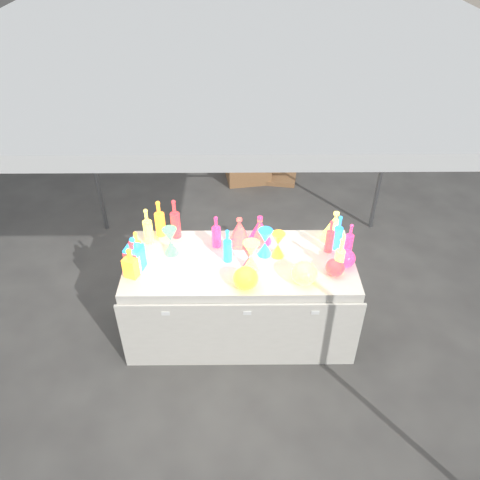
{
  "coord_description": "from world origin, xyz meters",
  "views": [
    {
      "loc": [
        -0.02,
        -2.84,
        3.1
      ],
      "look_at": [
        0.0,
        0.0,
        0.95
      ],
      "focal_mm": 35.0,
      "sensor_mm": 36.0,
      "label": 1
    }
  ],
  "objects_px": {
    "display_table": "(240,296)",
    "decanter_0": "(131,262)",
    "lampshade_0": "(239,231)",
    "hourglass_0": "(249,257)",
    "globe_0": "(246,279)",
    "bottle_0": "(160,218)",
    "cardboard_box_closed": "(248,166)"
  },
  "relations": [
    {
      "from": "display_table",
      "to": "lampshade_0",
      "type": "distance_m",
      "value": 0.55
    },
    {
      "from": "globe_0",
      "to": "hourglass_0",
      "type": "bearing_deg",
      "value": 83.31
    },
    {
      "from": "display_table",
      "to": "bottle_0",
      "type": "bearing_deg",
      "value": 151.48
    },
    {
      "from": "hourglass_0",
      "to": "lampshade_0",
      "type": "bearing_deg",
      "value": 102.35
    },
    {
      "from": "bottle_0",
      "to": "display_table",
      "type": "bearing_deg",
      "value": -28.52
    },
    {
      "from": "cardboard_box_closed",
      "to": "lampshade_0",
      "type": "relative_size",
      "value": 2.27
    },
    {
      "from": "hourglass_0",
      "to": "lampshade_0",
      "type": "height_order",
      "value": "lampshade_0"
    },
    {
      "from": "hourglass_0",
      "to": "globe_0",
      "type": "distance_m",
      "value": 0.23
    },
    {
      "from": "cardboard_box_closed",
      "to": "decanter_0",
      "type": "distance_m",
      "value": 2.99
    },
    {
      "from": "display_table",
      "to": "hourglass_0",
      "type": "relative_size",
      "value": 9.42
    },
    {
      "from": "decanter_0",
      "to": "lampshade_0",
      "type": "bearing_deg",
      "value": 47.19
    },
    {
      "from": "bottle_0",
      "to": "hourglass_0",
      "type": "distance_m",
      "value": 0.85
    },
    {
      "from": "globe_0",
      "to": "lampshade_0",
      "type": "bearing_deg",
      "value": 94.46
    },
    {
      "from": "display_table",
      "to": "decanter_0",
      "type": "xyz_separation_m",
      "value": [
        -0.81,
        -0.16,
        0.5
      ]
    },
    {
      "from": "hourglass_0",
      "to": "globe_0",
      "type": "bearing_deg",
      "value": -96.69
    },
    {
      "from": "display_table",
      "to": "cardboard_box_closed",
      "type": "bearing_deg",
      "value": 87.2
    },
    {
      "from": "globe_0",
      "to": "lampshade_0",
      "type": "distance_m",
      "value": 0.53
    },
    {
      "from": "decanter_0",
      "to": "globe_0",
      "type": "distance_m",
      "value": 0.86
    },
    {
      "from": "hourglass_0",
      "to": "bottle_0",
      "type": "bearing_deg",
      "value": 149.23
    },
    {
      "from": "lampshade_0",
      "to": "globe_0",
      "type": "bearing_deg",
      "value": -110.2
    },
    {
      "from": "display_table",
      "to": "bottle_0",
      "type": "height_order",
      "value": "bottle_0"
    },
    {
      "from": "display_table",
      "to": "hourglass_0",
      "type": "bearing_deg",
      "value": -48.49
    },
    {
      "from": "globe_0",
      "to": "display_table",
      "type": "bearing_deg",
      "value": 97.4
    },
    {
      "from": "display_table",
      "to": "lampshade_0",
      "type": "height_order",
      "value": "lampshade_0"
    },
    {
      "from": "bottle_0",
      "to": "decanter_0",
      "type": "xyz_separation_m",
      "value": [
        -0.15,
        -0.52,
        -0.04
      ]
    },
    {
      "from": "decanter_0",
      "to": "globe_0",
      "type": "xyz_separation_m",
      "value": [
        0.85,
        -0.14,
        -0.05
      ]
    },
    {
      "from": "display_table",
      "to": "decanter_0",
      "type": "height_order",
      "value": "decanter_0"
    },
    {
      "from": "cardboard_box_closed",
      "to": "globe_0",
      "type": "relative_size",
      "value": 2.96
    },
    {
      "from": "cardboard_box_closed",
      "to": "bottle_0",
      "type": "xyz_separation_m",
      "value": [
        -0.79,
        -2.24,
        0.72
      ]
    },
    {
      "from": "bottle_0",
      "to": "globe_0",
      "type": "height_order",
      "value": "bottle_0"
    },
    {
      "from": "cardboard_box_closed",
      "to": "hourglass_0",
      "type": "height_order",
      "value": "hourglass_0"
    },
    {
      "from": "cardboard_box_closed",
      "to": "decanter_0",
      "type": "height_order",
      "value": "decanter_0"
    }
  ]
}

